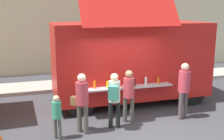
{
  "coord_description": "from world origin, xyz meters",
  "views": [
    {
      "loc": [
        -2.79,
        -6.69,
        3.33
      ],
      "look_at": [
        -0.03,
        2.14,
        1.3
      ],
      "focal_mm": 44.85,
      "sensor_mm": 36.0,
      "label": 1
    }
  ],
  "objects_px": {
    "food_truck_main": "(130,59)",
    "customer_front_ordering": "(129,92)",
    "customer_mid_with_backpack": "(114,95)",
    "customer_rear_waiting": "(82,98)",
    "customer_extra_browsing": "(184,86)",
    "child_near_queue": "(57,113)",
    "trash_bin": "(195,68)"
  },
  "relations": [
    {
      "from": "customer_mid_with_backpack",
      "to": "child_near_queue",
      "type": "height_order",
      "value": "customer_mid_with_backpack"
    },
    {
      "from": "trash_bin",
      "to": "customer_extra_browsing",
      "type": "height_order",
      "value": "customer_extra_browsing"
    },
    {
      "from": "child_near_queue",
      "to": "customer_front_ordering",
      "type": "bearing_deg",
      "value": -26.33
    },
    {
      "from": "customer_extra_browsing",
      "to": "customer_front_ordering",
      "type": "bearing_deg",
      "value": 59.31
    },
    {
      "from": "customer_extra_browsing",
      "to": "customer_mid_with_backpack",
      "type": "bearing_deg",
      "value": 68.09
    },
    {
      "from": "food_truck_main",
      "to": "trash_bin",
      "type": "height_order",
      "value": "food_truck_main"
    },
    {
      "from": "food_truck_main",
      "to": "customer_extra_browsing",
      "type": "bearing_deg",
      "value": -63.54
    },
    {
      "from": "trash_bin",
      "to": "customer_front_ordering",
      "type": "distance_m",
      "value": 6.56
    },
    {
      "from": "food_truck_main",
      "to": "trash_bin",
      "type": "bearing_deg",
      "value": 29.49
    },
    {
      "from": "customer_rear_waiting",
      "to": "child_near_queue",
      "type": "bearing_deg",
      "value": 155.19
    },
    {
      "from": "food_truck_main",
      "to": "customer_front_ordering",
      "type": "relative_size",
      "value": 3.42
    },
    {
      "from": "customer_rear_waiting",
      "to": "customer_extra_browsing",
      "type": "xyz_separation_m",
      "value": [
        3.18,
        0.1,
        0.05
      ]
    },
    {
      "from": "customer_mid_with_backpack",
      "to": "customer_extra_browsing",
      "type": "distance_m",
      "value": 2.26
    },
    {
      "from": "food_truck_main",
      "to": "child_near_queue",
      "type": "bearing_deg",
      "value": -140.03
    },
    {
      "from": "food_truck_main",
      "to": "customer_front_ordering",
      "type": "height_order",
      "value": "food_truck_main"
    },
    {
      "from": "food_truck_main",
      "to": "trash_bin",
      "type": "distance_m",
      "value": 5.0
    },
    {
      "from": "trash_bin",
      "to": "customer_extra_browsing",
      "type": "xyz_separation_m",
      "value": [
        -3.32,
        -4.37,
        0.55
      ]
    },
    {
      "from": "customer_mid_with_backpack",
      "to": "customer_rear_waiting",
      "type": "relative_size",
      "value": 0.96
    },
    {
      "from": "trash_bin",
      "to": "customer_front_ordering",
      "type": "bearing_deg",
      "value": -140.41
    },
    {
      "from": "trash_bin",
      "to": "customer_mid_with_backpack",
      "type": "height_order",
      "value": "customer_mid_with_backpack"
    },
    {
      "from": "trash_bin",
      "to": "child_near_queue",
      "type": "bearing_deg",
      "value": -147.06
    },
    {
      "from": "customer_rear_waiting",
      "to": "child_near_queue",
      "type": "height_order",
      "value": "customer_rear_waiting"
    },
    {
      "from": "trash_bin",
      "to": "customer_extra_browsing",
      "type": "bearing_deg",
      "value": -127.25
    },
    {
      "from": "food_truck_main",
      "to": "customer_mid_with_backpack",
      "type": "height_order",
      "value": "food_truck_main"
    },
    {
      "from": "customer_front_ordering",
      "to": "customer_rear_waiting",
      "type": "bearing_deg",
      "value": 134.42
    },
    {
      "from": "trash_bin",
      "to": "child_near_queue",
      "type": "distance_m",
      "value": 8.58
    },
    {
      "from": "customer_front_ordering",
      "to": "trash_bin",
      "type": "bearing_deg",
      "value": -17.75
    },
    {
      "from": "customer_rear_waiting",
      "to": "customer_front_ordering",
      "type": "bearing_deg",
      "value": -28.16
    },
    {
      "from": "customer_front_ordering",
      "to": "child_near_queue",
      "type": "bearing_deg",
      "value": 135.51
    },
    {
      "from": "customer_rear_waiting",
      "to": "customer_extra_browsing",
      "type": "distance_m",
      "value": 3.18
    },
    {
      "from": "customer_front_ordering",
      "to": "customer_extra_browsing",
      "type": "distance_m",
      "value": 1.73
    },
    {
      "from": "customer_front_ordering",
      "to": "child_near_queue",
      "type": "xyz_separation_m",
      "value": [
        -2.15,
        -0.49,
        -0.24
      ]
    }
  ]
}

